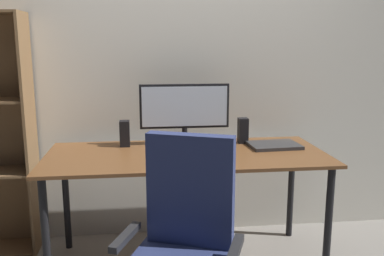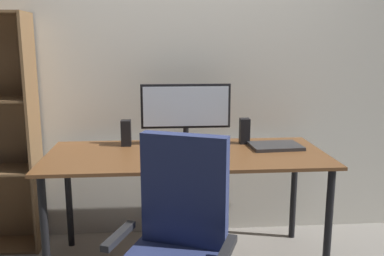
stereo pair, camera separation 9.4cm
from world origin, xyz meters
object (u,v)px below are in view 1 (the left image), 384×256
laptop (274,145)px  desk (187,165)px  mouse (224,158)px  coffee_mug (195,146)px  keyboard (191,161)px  speaker_left (125,134)px  speaker_right (243,131)px  monitor (185,110)px

laptop → desk: bearing=-175.0°
desk → mouse: 0.29m
desk → coffee_mug: bearing=8.0°
keyboard → speaker_left: bearing=134.5°
keyboard → laptop: 0.65m
speaker_left → speaker_right: same height
desk → speaker_right: (0.41, 0.22, 0.16)m
desk → laptop: laptop is taller
mouse → speaker_right: bearing=79.7°
monitor → speaker_right: (0.39, -0.01, -0.15)m
speaker_left → monitor: bearing=1.1°
speaker_right → mouse: bearing=-116.5°
monitor → coffee_mug: (0.04, -0.22, -0.19)m
desk → speaker_left: (-0.38, 0.22, 0.16)m
desk → speaker_left: bearing=149.9°
keyboard → coffee_mug: coffee_mug is taller
coffee_mug → laptop: size_ratio=0.29×
keyboard → monitor: bearing=90.8°
desk → mouse: size_ratio=17.85×
desk → keyboard: 0.22m
speaker_right → desk: bearing=-151.3°
monitor → keyboard: bearing=-91.4°
desk → coffee_mug: coffee_mug is taller
keyboard → coffee_mug: 0.22m
coffee_mug → speaker_left: bearing=153.8°
speaker_left → speaker_right: bearing=0.0°
laptop → mouse: bearing=-147.1°
desk → speaker_left: size_ratio=10.08×
desk → speaker_right: bearing=28.7°
coffee_mug → monitor: bearing=100.8°
monitor → laptop: size_ratio=1.84×
mouse → laptop: 0.48m
monitor → speaker_left: 0.42m
monitor → keyboard: (-0.01, -0.43, -0.23)m
mouse → coffee_mug: 0.25m
desk → speaker_left: 0.47m
coffee_mug → speaker_left: size_ratio=0.55×
mouse → speaker_right: speaker_right is taller
keyboard → mouse: 0.20m
monitor → speaker_left: size_ratio=3.47×
monitor → mouse: (0.19, -0.43, -0.22)m
monitor → speaker_left: bearing=-178.9°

